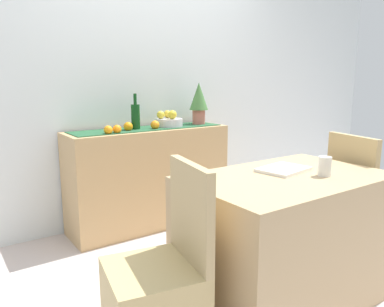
{
  "coord_description": "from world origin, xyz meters",
  "views": [
    {
      "loc": [
        -1.59,
        -1.88,
        1.26
      ],
      "look_at": [
        -0.04,
        0.35,
        0.72
      ],
      "focal_mm": 35.34,
      "sensor_mm": 36.0,
      "label": 1
    }
  ],
  "objects_px": {
    "potted_plant": "(199,100)",
    "coffee_cup": "(325,166)",
    "wine_bottle": "(136,116)",
    "chair_near_window": "(157,305)",
    "open_book": "(283,169)",
    "chair_by_corner": "(364,225)",
    "sideboard_console": "(150,177)",
    "fruit_bowl": "(169,122)",
    "dining_table": "(284,239)"
  },
  "relations": [
    {
      "from": "fruit_bowl",
      "to": "dining_table",
      "type": "relative_size",
      "value": 0.21
    },
    {
      "from": "fruit_bowl",
      "to": "dining_table",
      "type": "height_order",
      "value": "fruit_bowl"
    },
    {
      "from": "fruit_bowl",
      "to": "chair_by_corner",
      "type": "bearing_deg",
      "value": -64.6
    },
    {
      "from": "wine_bottle",
      "to": "open_book",
      "type": "xyz_separation_m",
      "value": [
        0.25,
        -1.37,
        -0.21
      ]
    },
    {
      "from": "chair_near_window",
      "to": "chair_by_corner",
      "type": "relative_size",
      "value": 1.0
    },
    {
      "from": "chair_near_window",
      "to": "fruit_bowl",
      "type": "bearing_deg",
      "value": 56.65
    },
    {
      "from": "sideboard_console",
      "to": "chair_by_corner",
      "type": "height_order",
      "value": "chair_by_corner"
    },
    {
      "from": "wine_bottle",
      "to": "chair_near_window",
      "type": "distance_m",
      "value": 1.73
    },
    {
      "from": "potted_plant",
      "to": "chair_by_corner",
      "type": "bearing_deg",
      "value": -75.65
    },
    {
      "from": "wine_bottle",
      "to": "chair_by_corner",
      "type": "height_order",
      "value": "wine_bottle"
    },
    {
      "from": "wine_bottle",
      "to": "chair_near_window",
      "type": "xyz_separation_m",
      "value": [
        -0.64,
        -1.46,
        -0.69
      ]
    },
    {
      "from": "dining_table",
      "to": "chair_near_window",
      "type": "distance_m",
      "value": 0.83
    },
    {
      "from": "open_book",
      "to": "fruit_bowl",
      "type": "bearing_deg",
      "value": 77.27
    },
    {
      "from": "wine_bottle",
      "to": "coffee_cup",
      "type": "height_order",
      "value": "wine_bottle"
    },
    {
      "from": "chair_by_corner",
      "to": "fruit_bowl",
      "type": "bearing_deg",
      "value": 115.4
    },
    {
      "from": "sideboard_console",
      "to": "open_book",
      "type": "distance_m",
      "value": 1.41
    },
    {
      "from": "chair_by_corner",
      "to": "wine_bottle",
      "type": "bearing_deg",
      "value": 124.83
    },
    {
      "from": "fruit_bowl",
      "to": "potted_plant",
      "type": "distance_m",
      "value": 0.36
    },
    {
      "from": "sideboard_console",
      "to": "coffee_cup",
      "type": "relative_size",
      "value": 13.08
    },
    {
      "from": "wine_bottle",
      "to": "chair_by_corner",
      "type": "bearing_deg",
      "value": -55.17
    },
    {
      "from": "dining_table",
      "to": "chair_near_window",
      "type": "relative_size",
      "value": 1.24
    },
    {
      "from": "fruit_bowl",
      "to": "potted_plant",
      "type": "height_order",
      "value": "potted_plant"
    },
    {
      "from": "open_book",
      "to": "chair_near_window",
      "type": "height_order",
      "value": "chair_near_window"
    },
    {
      "from": "open_book",
      "to": "chair_near_window",
      "type": "relative_size",
      "value": 0.31
    },
    {
      "from": "fruit_bowl",
      "to": "open_book",
      "type": "bearing_deg",
      "value": -93.06
    },
    {
      "from": "chair_near_window",
      "to": "chair_by_corner",
      "type": "xyz_separation_m",
      "value": [
        1.65,
        0.01,
        0.0
      ]
    },
    {
      "from": "sideboard_console",
      "to": "chair_by_corner",
      "type": "distance_m",
      "value": 1.71
    },
    {
      "from": "chair_near_window",
      "to": "chair_by_corner",
      "type": "bearing_deg",
      "value": 0.22
    },
    {
      "from": "potted_plant",
      "to": "chair_by_corner",
      "type": "height_order",
      "value": "potted_plant"
    },
    {
      "from": "sideboard_console",
      "to": "chair_by_corner",
      "type": "xyz_separation_m",
      "value": [
        0.89,
        -1.45,
        -0.16
      ]
    },
    {
      "from": "wine_bottle",
      "to": "coffee_cup",
      "type": "xyz_separation_m",
      "value": [
        0.34,
        -1.57,
        -0.17
      ]
    },
    {
      "from": "wine_bottle",
      "to": "potted_plant",
      "type": "distance_m",
      "value": 0.65
    },
    {
      "from": "sideboard_console",
      "to": "open_book",
      "type": "bearing_deg",
      "value": -84.55
    },
    {
      "from": "open_book",
      "to": "potted_plant",
      "type": "bearing_deg",
      "value": 64.41
    },
    {
      "from": "coffee_cup",
      "to": "chair_near_window",
      "type": "distance_m",
      "value": 1.12
    },
    {
      "from": "open_book",
      "to": "chair_near_window",
      "type": "bearing_deg",
      "value": 175.88
    },
    {
      "from": "chair_by_corner",
      "to": "potted_plant",
      "type": "bearing_deg",
      "value": 104.35
    },
    {
      "from": "coffee_cup",
      "to": "open_book",
      "type": "bearing_deg",
      "value": 115.09
    },
    {
      "from": "open_book",
      "to": "chair_by_corner",
      "type": "xyz_separation_m",
      "value": [
        0.76,
        -0.08,
        -0.48
      ]
    },
    {
      "from": "fruit_bowl",
      "to": "dining_table",
      "type": "distance_m",
      "value": 1.55
    },
    {
      "from": "wine_bottle",
      "to": "potted_plant",
      "type": "bearing_deg",
      "value": -0.0
    },
    {
      "from": "dining_table",
      "to": "chair_by_corner",
      "type": "xyz_separation_m",
      "value": [
        0.82,
        0.0,
        -0.1
      ]
    },
    {
      "from": "potted_plant",
      "to": "coffee_cup",
      "type": "relative_size",
      "value": 3.59
    },
    {
      "from": "open_book",
      "to": "coffee_cup",
      "type": "xyz_separation_m",
      "value": [
        0.1,
        -0.2,
        0.04
      ]
    },
    {
      "from": "dining_table",
      "to": "chair_by_corner",
      "type": "bearing_deg",
      "value": 0.23
    },
    {
      "from": "potted_plant",
      "to": "dining_table",
      "type": "height_order",
      "value": "potted_plant"
    },
    {
      "from": "fruit_bowl",
      "to": "potted_plant",
      "type": "relative_size",
      "value": 0.62
    },
    {
      "from": "dining_table",
      "to": "chair_near_window",
      "type": "bearing_deg",
      "value": -179.79
    },
    {
      "from": "potted_plant",
      "to": "wine_bottle",
      "type": "bearing_deg",
      "value": 180.0
    },
    {
      "from": "sideboard_console",
      "to": "wine_bottle",
      "type": "xyz_separation_m",
      "value": [
        -0.12,
        0.0,
        0.53
      ]
    }
  ]
}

